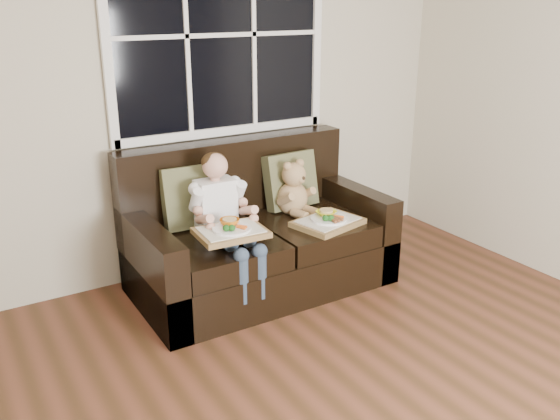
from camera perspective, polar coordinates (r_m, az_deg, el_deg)
room_walls at (r=1.93m, az=16.65°, el=10.28°), size 4.52×5.02×2.71m
window_back at (r=4.18m, az=-5.76°, el=16.42°), size 1.62×0.04×1.37m
loveseat at (r=4.08m, az=-2.28°, el=-3.02°), size 1.70×0.92×0.96m
pillow_left at (r=3.93m, az=-8.34°, el=1.26°), size 0.42×0.21×0.42m
pillow_right at (r=4.26m, az=1.02°, el=2.87°), size 0.41×0.20×0.41m
child at (r=3.73m, az=-5.54°, el=0.04°), size 0.36×0.59×0.81m
teddy_bear at (r=4.14m, az=1.31°, el=1.78°), size 0.26×0.32×0.40m
tray_left at (r=3.55m, az=-4.75°, el=-1.99°), size 0.42×0.33×0.09m
tray_right at (r=3.97m, az=4.63°, el=-1.05°), size 0.49×0.42×0.10m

